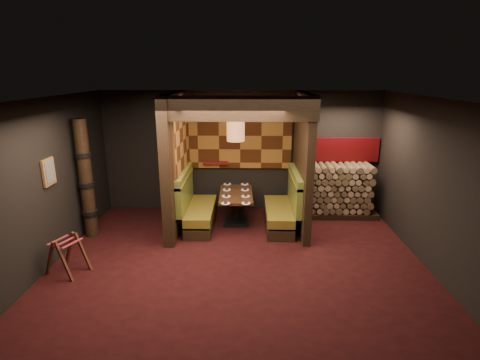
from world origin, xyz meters
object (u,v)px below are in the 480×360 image
Objects in this scene: dining_table at (236,203)px; luggage_rack at (67,253)px; booth_bench_left at (196,208)px; booth_bench_right at (283,209)px; totem_column at (86,180)px; pendant_lamp at (236,130)px; firewood_stack at (339,190)px.

luggage_rack is at bearing -141.32° from dining_table.
booth_bench_left and booth_bench_right have the same top height.
totem_column is at bearing -172.14° from booth_bench_right.
luggage_rack is at bearing -141.96° from pendant_lamp.
pendant_lamp reaches higher than luggage_rack.
firewood_stack is at bearing 13.19° from totem_column.
luggage_rack is at bearing -151.93° from booth_bench_right.
booth_bench_left is 2.14× the size of luggage_rack.
booth_bench_left is 2.30m from totem_column.
booth_bench_left is 1.90m from pendant_lamp.
luggage_rack is (-1.89, -2.02, -0.06)m from booth_bench_left.
booth_bench_left is 0.92× the size of firewood_stack.
booth_bench_right is at bearing -152.65° from firewood_stack.
luggage_rack is 0.31× the size of totem_column.
booth_bench_left is 1.00× the size of booth_bench_right.
booth_bench_right reaches higher than luggage_rack.
pendant_lamp reaches higher than dining_table.
pendant_lamp is at bearing -90.00° from dining_table.
firewood_stack is at bearing 27.88° from luggage_rack.
luggage_rack is 0.43× the size of firewood_stack.
dining_table is at bearing -167.86° from firewood_stack.
booth_bench_left is 0.67× the size of totem_column.
booth_bench_left is 2.77m from luggage_rack.
firewood_stack is (5.33, 1.25, -0.57)m from totem_column.
pendant_lamp is 2.86m from firewood_stack.
totem_column is (-2.09, -0.55, 0.79)m from booth_bench_left.
pendant_lamp reaches higher than totem_column.
totem_column reaches higher than dining_table.
totem_column is (-2.95, -0.69, -0.90)m from pendant_lamp.
firewood_stack is at bearing 12.17° from booth_bench_left.
booth_bench_right is 4.10m from totem_column.
pendant_lamp is (-1.03, 0.14, 1.69)m from booth_bench_right.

